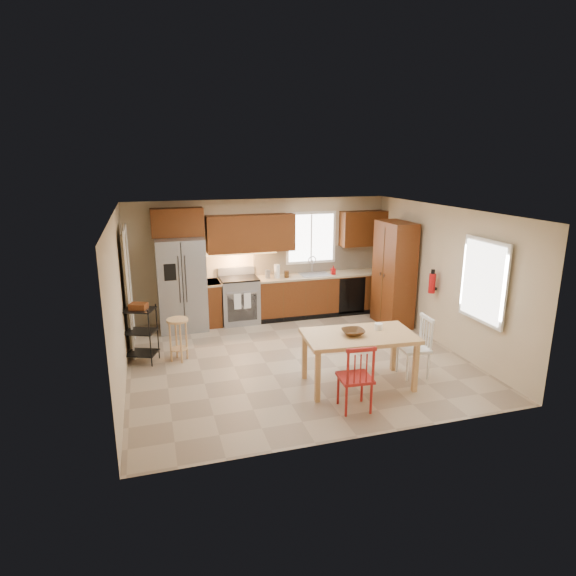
% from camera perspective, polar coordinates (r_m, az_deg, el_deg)
% --- Properties ---
extents(floor, '(5.50, 5.50, 0.00)m').
position_cam_1_polar(floor, '(8.25, 1.01, -8.42)').
color(floor, tan).
rests_on(floor, ground).
extents(ceiling, '(5.50, 5.00, 0.02)m').
position_cam_1_polar(ceiling, '(7.61, 1.09, 9.13)').
color(ceiling, silver).
rests_on(ceiling, ground).
extents(wall_back, '(5.50, 0.02, 2.50)m').
position_cam_1_polar(wall_back, '(10.19, -3.20, 3.49)').
color(wall_back, '#CCB793').
rests_on(wall_back, ground).
extents(wall_front, '(5.50, 0.02, 2.50)m').
position_cam_1_polar(wall_front, '(5.62, 8.80, -6.34)').
color(wall_front, '#CCB793').
rests_on(wall_front, ground).
extents(wall_left, '(0.02, 5.00, 2.50)m').
position_cam_1_polar(wall_left, '(7.51, -19.39, -1.55)').
color(wall_left, '#CCB793').
rests_on(wall_left, ground).
extents(wall_right, '(0.02, 5.00, 2.50)m').
position_cam_1_polar(wall_right, '(9.03, 17.93, 1.28)').
color(wall_right, '#CCB793').
rests_on(wall_right, ground).
extents(refrigerator, '(0.92, 0.75, 1.82)m').
position_cam_1_polar(refrigerator, '(9.65, -12.50, 0.44)').
color(refrigerator, gray).
rests_on(refrigerator, floor).
extents(range_stove, '(0.76, 0.63, 0.92)m').
position_cam_1_polar(range_stove, '(9.97, -5.79, -1.51)').
color(range_stove, gray).
rests_on(range_stove, floor).
extents(base_cabinet_narrow, '(0.30, 0.60, 0.90)m').
position_cam_1_polar(base_cabinet_narrow, '(9.90, -8.93, -1.78)').
color(base_cabinet_narrow, '#5C2B11').
rests_on(base_cabinet_narrow, floor).
extents(base_cabinet_run, '(2.92, 0.60, 0.90)m').
position_cam_1_polar(base_cabinet_run, '(10.46, 4.14, -0.73)').
color(base_cabinet_run, '#5C2B11').
rests_on(base_cabinet_run, floor).
extents(dishwasher, '(0.60, 0.02, 0.78)m').
position_cam_1_polar(dishwasher, '(10.41, 7.58, -0.90)').
color(dishwasher, black).
rests_on(dishwasher, floor).
extents(backsplash, '(2.92, 0.03, 0.55)m').
position_cam_1_polar(backsplash, '(10.55, 3.67, 3.47)').
color(backsplash, beige).
rests_on(backsplash, wall_back).
extents(upper_over_fridge, '(1.00, 0.35, 0.55)m').
position_cam_1_polar(upper_over_fridge, '(9.63, -13.00, 7.59)').
color(upper_over_fridge, '#58280E').
rests_on(upper_over_fridge, wall_back).
extents(upper_left_block, '(1.80, 0.35, 0.75)m').
position_cam_1_polar(upper_left_block, '(9.86, -4.43, 6.48)').
color(upper_left_block, '#58280E').
rests_on(upper_left_block, wall_back).
extents(upper_right_block, '(1.00, 0.35, 0.75)m').
position_cam_1_polar(upper_right_block, '(10.67, 8.91, 6.99)').
color(upper_right_block, '#58280E').
rests_on(upper_right_block, wall_back).
extents(window_back, '(1.12, 0.04, 1.12)m').
position_cam_1_polar(window_back, '(10.40, 2.73, 5.97)').
color(window_back, white).
rests_on(window_back, wall_back).
extents(sink, '(0.62, 0.46, 0.16)m').
position_cam_1_polar(sink, '(10.30, 3.19, 1.39)').
color(sink, gray).
rests_on(sink, base_cabinet_run).
extents(undercab_glow, '(1.60, 0.30, 0.01)m').
position_cam_1_polar(undercab_glow, '(9.85, -6.06, 4.10)').
color(undercab_glow, '#FFBF66').
rests_on(undercab_glow, wall_back).
extents(soap_bottle, '(0.09, 0.09, 0.19)m').
position_cam_1_polar(soap_bottle, '(10.31, 5.38, 2.13)').
color(soap_bottle, '#AF0C0E').
rests_on(soap_bottle, base_cabinet_run).
extents(paper_towel, '(0.12, 0.12, 0.28)m').
position_cam_1_polar(paper_towel, '(9.96, -1.31, 2.01)').
color(paper_towel, white).
rests_on(paper_towel, base_cabinet_run).
extents(canister_steel, '(0.11, 0.11, 0.18)m').
position_cam_1_polar(canister_steel, '(9.92, -2.43, 1.65)').
color(canister_steel, gray).
rests_on(canister_steel, base_cabinet_run).
extents(canister_wood, '(0.10, 0.10, 0.14)m').
position_cam_1_polar(canister_wood, '(10.00, -0.16, 1.65)').
color(canister_wood, '#4B2E14').
rests_on(canister_wood, base_cabinet_run).
extents(pantry, '(0.50, 0.95, 2.10)m').
position_cam_1_polar(pantry, '(9.90, 12.44, 1.64)').
color(pantry, '#5C2B11').
rests_on(pantry, floor).
extents(fire_extinguisher, '(0.12, 0.12, 0.36)m').
position_cam_1_polar(fire_extinguisher, '(9.12, 16.71, 0.54)').
color(fire_extinguisher, '#AF0C0E').
rests_on(fire_extinguisher, wall_right).
extents(window_right, '(0.04, 1.02, 1.32)m').
position_cam_1_polar(window_right, '(8.05, 22.18, 0.75)').
color(window_right, white).
rests_on(window_right, wall_right).
extents(doorway, '(0.04, 0.95, 2.10)m').
position_cam_1_polar(doorway, '(8.81, -18.43, -0.44)').
color(doorway, '#8C7A59').
rests_on(doorway, wall_left).
extents(dining_table, '(1.69, 1.04, 0.79)m').
position_cam_1_polar(dining_table, '(7.29, 8.34, -8.46)').
color(dining_table, tan).
rests_on(dining_table, floor).
extents(chair_red, '(0.48, 0.48, 0.95)m').
position_cam_1_polar(chair_red, '(6.59, 7.95, -10.33)').
color(chair_red, maroon).
rests_on(chair_red, floor).
extents(chair_white, '(0.48, 0.48, 0.95)m').
position_cam_1_polar(chair_white, '(7.73, 14.67, -6.78)').
color(chair_white, white).
rests_on(chair_white, floor).
extents(table_bowl, '(0.35, 0.35, 0.08)m').
position_cam_1_polar(table_bowl, '(7.10, 7.72, -5.56)').
color(table_bowl, '#4B2E14').
rests_on(table_bowl, dining_table).
extents(table_jar, '(0.13, 0.13, 0.14)m').
position_cam_1_polar(table_jar, '(7.36, 10.66, -4.67)').
color(table_jar, white).
rests_on(table_jar, dining_table).
extents(bar_stool, '(0.44, 0.44, 0.73)m').
position_cam_1_polar(bar_stool, '(8.28, -12.85, -6.00)').
color(bar_stool, tan).
rests_on(bar_stool, floor).
extents(utility_cart, '(0.59, 0.53, 0.97)m').
position_cam_1_polar(utility_cart, '(8.33, -17.05, -5.30)').
color(utility_cart, black).
rests_on(utility_cart, floor).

